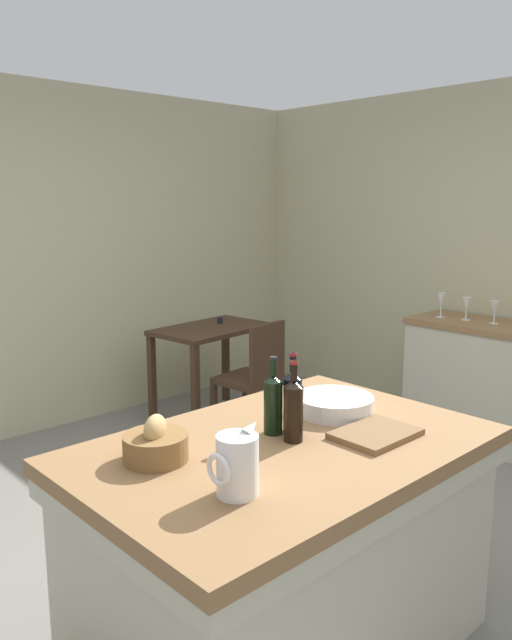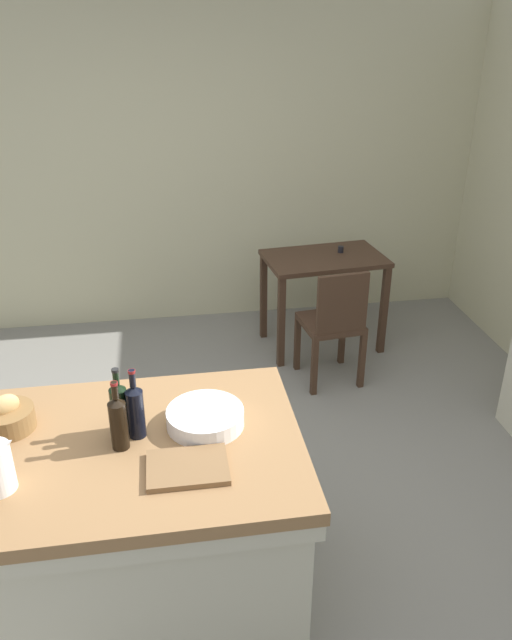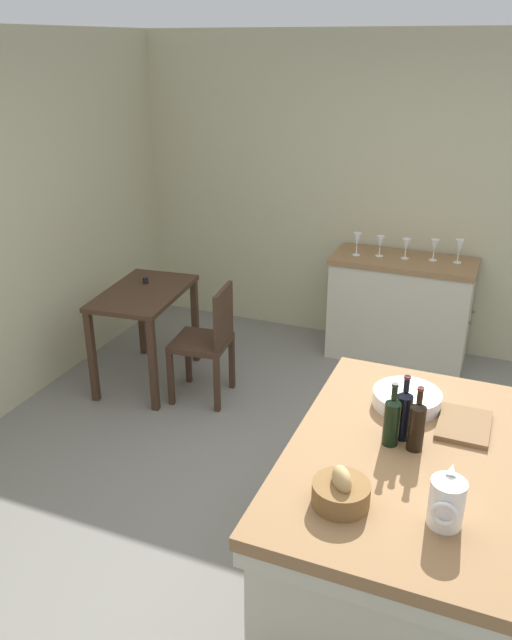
# 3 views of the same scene
# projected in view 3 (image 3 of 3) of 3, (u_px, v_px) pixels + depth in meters

# --- Properties ---
(ground_plane) EXTENTS (6.76, 6.76, 0.00)m
(ground_plane) POSITION_uv_depth(u_px,v_px,m) (333.00, 528.00, 3.56)
(ground_plane) COLOR slate
(wall_right) EXTENTS (0.12, 5.20, 2.60)m
(wall_right) POSITION_uv_depth(u_px,v_px,m) (427.00, 200.00, 5.24)
(wall_right) COLOR #B7B28E
(wall_right) RESTS_ON ground
(island_table) EXTENTS (1.54, 1.02, 0.86)m
(island_table) POSITION_uv_depth(u_px,v_px,m) (401.00, 524.00, 2.92)
(island_table) COLOR olive
(island_table) RESTS_ON ground
(side_cabinet) EXTENTS (0.52, 1.17, 0.88)m
(side_cabinet) POSITION_uv_depth(u_px,v_px,m) (399.00, 309.00, 5.33)
(side_cabinet) COLOR olive
(side_cabinet) RESTS_ON ground
(writing_desk) EXTENTS (0.95, 0.65, 0.81)m
(writing_desk) POSITION_uv_depth(u_px,v_px,m) (144.00, 306.00, 4.89)
(writing_desk) COLOR #3D281C
(writing_desk) RESTS_ON ground
(wooden_chair) EXTENTS (0.44, 0.44, 0.89)m
(wooden_chair) POSITION_uv_depth(u_px,v_px,m) (208.00, 339.00, 4.69)
(wooden_chair) COLOR #3D281C
(wooden_chair) RESTS_ON ground
(pitcher) EXTENTS (0.17, 0.13, 0.23)m
(pitcher) POSITION_uv_depth(u_px,v_px,m) (446.00, 503.00, 2.31)
(pitcher) COLOR white
(pitcher) RESTS_ON island_table
(wash_bowl) EXTENTS (0.33, 0.33, 0.07)m
(wash_bowl) POSITION_uv_depth(u_px,v_px,m) (407.00, 399.00, 3.10)
(wash_bowl) COLOR white
(wash_bowl) RESTS_ON island_table
(bread_basket) EXTENTS (0.22, 0.22, 0.16)m
(bread_basket) POSITION_uv_depth(u_px,v_px,m) (341.00, 492.00, 2.43)
(bread_basket) COLOR brown
(bread_basket) RESTS_ON island_table
(cutting_board) EXTENTS (0.31, 0.23, 0.02)m
(cutting_board) POSITION_uv_depth(u_px,v_px,m) (464.00, 425.00, 2.94)
(cutting_board) COLOR brown
(cutting_board) RESTS_ON island_table
(wine_bottle_dark) EXTENTS (0.07, 0.07, 0.31)m
(wine_bottle_dark) POSITION_uv_depth(u_px,v_px,m) (404.00, 413.00, 2.82)
(wine_bottle_dark) COLOR black
(wine_bottle_dark) RESTS_ON island_table
(wine_bottle_amber) EXTENTS (0.07, 0.07, 0.30)m
(wine_bottle_amber) POSITION_uv_depth(u_px,v_px,m) (392.00, 420.00, 2.77)
(wine_bottle_amber) COLOR black
(wine_bottle_amber) RESTS_ON island_table
(wine_bottle_green) EXTENTS (0.07, 0.07, 0.31)m
(wine_bottle_green) POSITION_uv_depth(u_px,v_px,m) (417.00, 425.00, 2.74)
(wine_bottle_green) COLOR black
(wine_bottle_green) RESTS_ON island_table
(wine_glass_far_left) EXTENTS (0.07, 0.07, 0.19)m
(wine_glass_far_left) POSITION_uv_depth(u_px,v_px,m) (459.00, 247.00, 5.01)
(wine_glass_far_left) COLOR white
(wine_glass_far_left) RESTS_ON side_cabinet
(wine_glass_left) EXTENTS (0.07, 0.07, 0.17)m
(wine_glass_left) POSITION_uv_depth(u_px,v_px,m) (434.00, 246.00, 5.07)
(wine_glass_left) COLOR white
(wine_glass_left) RESTS_ON side_cabinet
(wine_glass_middle) EXTENTS (0.07, 0.07, 0.16)m
(wine_glass_middle) POSITION_uv_depth(u_px,v_px,m) (406.00, 245.00, 5.11)
(wine_glass_middle) COLOR white
(wine_glass_middle) RESTS_ON side_cabinet
(wine_glass_right) EXTENTS (0.07, 0.07, 0.17)m
(wine_glass_right) POSITION_uv_depth(u_px,v_px,m) (380.00, 242.00, 5.17)
(wine_glass_right) COLOR white
(wine_glass_right) RESTS_ON side_cabinet
(wine_glass_far_right) EXTENTS (0.07, 0.07, 0.19)m
(wine_glass_far_right) POSITION_uv_depth(u_px,v_px,m) (357.00, 240.00, 5.19)
(wine_glass_far_right) COLOR white
(wine_glass_far_right) RESTS_ON side_cabinet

